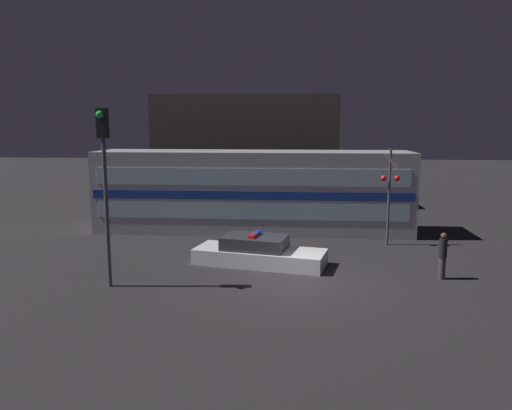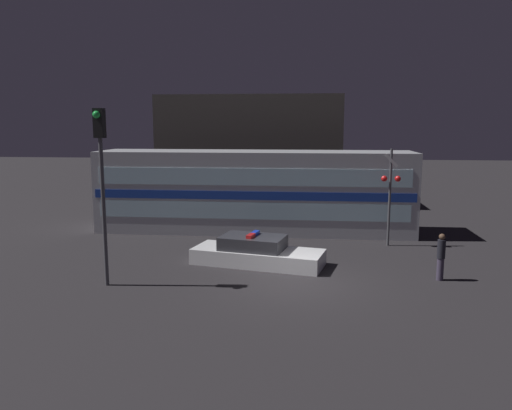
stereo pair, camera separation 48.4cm
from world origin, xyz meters
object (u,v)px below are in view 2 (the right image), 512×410
Objects in this scene: police_car at (257,253)px; crossing_signal_near at (390,189)px; train at (254,191)px; traffic_light_corner at (101,164)px; pedestrian at (441,256)px.

crossing_signal_near reaches higher than police_car.
traffic_light_corner reaches higher than train.
crossing_signal_near is 11.79m from traffic_light_corner.
train is 10.11m from pedestrian.
crossing_signal_near is at bearing 32.90° from traffic_light_corner.
pedestrian is at bearing -45.98° from train.
police_car is at bearing 33.03° from traffic_light_corner.
crossing_signal_near reaches higher than pedestrian.
police_car is 3.20× the size of pedestrian.
crossing_signal_near is (-0.98, 4.68, 1.63)m from pedestrian.
traffic_light_corner is (-4.54, -2.95, 3.49)m from police_car.
pedestrian is 0.28× the size of traffic_light_corner.
traffic_light_corner is (-10.80, -1.67, 3.11)m from pedestrian.
train is at bearing 109.32° from police_car.
train is 9.88m from traffic_light_corner.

